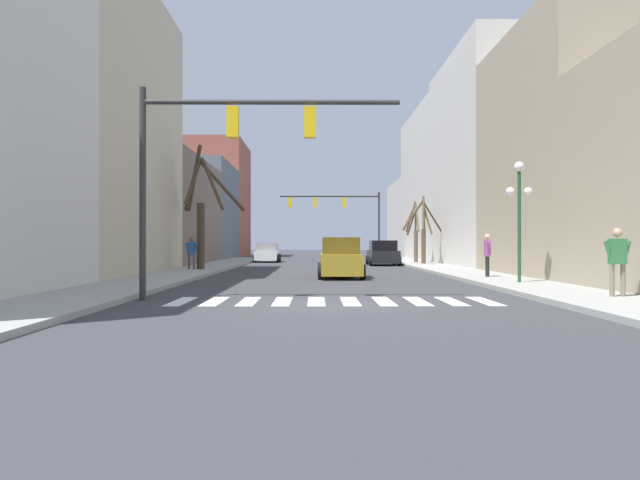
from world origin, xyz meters
The scene contains 18 objects.
ground_plane centered at (0.00, 0.00, 0.00)m, with size 240.00×240.00×0.00m, color #38383D.
sidewalk_left centered at (-6.84, 0.00, 0.07)m, with size 2.85×90.00×0.15m.
sidewalk_right centered at (6.84, 0.00, 0.07)m, with size 2.85×90.00×0.15m.
building_row_left centered at (-11.26, 26.03, 5.72)m, with size 6.00×66.29×13.84m.
building_row_right centered at (11.26, 27.68, 5.76)m, with size 6.00×65.56×13.72m.
crosswalk_stripes centered at (0.00, 1.11, 0.00)m, with size 8.55×2.60×0.01m.
traffic_signal_near centered at (-3.05, 1.46, 4.23)m, with size 7.08×0.28×5.79m.
traffic_signal_far centered at (1.81, 39.21, 4.56)m, with size 8.79×0.28×6.04m.
street_lamp_right_corner centered at (6.83, 6.73, 3.21)m, with size 0.95×0.36×4.32m.
car_parked_right_far centered at (4.23, 27.54, 0.80)m, with size 2.13×4.35×1.71m.
car_driving_away_lane centered at (0.65, 12.27, 0.83)m, with size 2.00×4.74×1.79m.
car_driving_toward_lane centered at (-4.29, 34.54, 0.72)m, with size 2.01×4.32×1.54m.
pedestrian_waiting_at_curb centered at (7.47, 0.81, 1.21)m, with size 0.78×0.28×1.80m.
pedestrian_on_left_sidewalk centered at (-7.03, 17.57, 1.15)m, with size 0.73×0.31×1.70m.
pedestrian_on_right_sidewalk centered at (6.70, 10.39, 1.20)m, with size 0.29×0.77×1.78m.
street_tree_right_near centered at (6.91, 26.71, 2.36)m, with size 3.02×2.33×4.59m.
street_tree_left_mid centered at (6.72, 29.51, 2.32)m, with size 1.16×3.23×4.42m.
street_tree_left_near centered at (-6.59, 18.02, 3.40)m, with size 3.78×4.09×6.71m.
Camera 1 is at (-0.49, -15.49, 1.57)m, focal length 35.00 mm.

